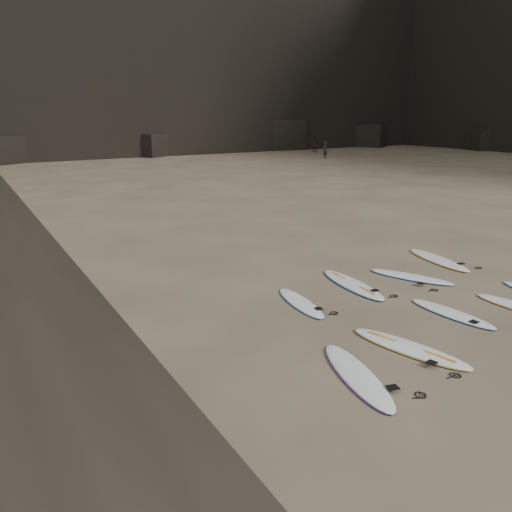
{
  "coord_description": "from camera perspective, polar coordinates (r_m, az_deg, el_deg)",
  "views": [
    {
      "loc": [
        -9.86,
        -6.9,
        4.69
      ],
      "look_at": [
        -4.27,
        2.44,
        1.5
      ],
      "focal_mm": 35.0,
      "sensor_mm": 36.0,
      "label": 1
    }
  ],
  "objects": [
    {
      "name": "surfboard_6",
      "position": [
        14.12,
        10.96,
        -3.17
      ],
      "size": [
        1.0,
        2.81,
        0.1
      ],
      "primitive_type": "ellipsoid",
      "rotation": [
        0.0,
        0.0,
        -0.13
      ],
      "color": "white",
      "rests_on": "ground"
    },
    {
      "name": "surfboard_8",
      "position": [
        17.16,
        20.1,
        -0.38
      ],
      "size": [
        1.16,
        2.82,
        0.1
      ],
      "primitive_type": "ellipsoid",
      "rotation": [
        0.0,
        0.0,
        -0.19
      ],
      "color": "white",
      "rests_on": "ground"
    },
    {
      "name": "surfboard_7",
      "position": [
        15.17,
        17.28,
        -2.27
      ],
      "size": [
        1.55,
        2.47,
        0.09
      ],
      "primitive_type": "ellipsoid",
      "rotation": [
        0.0,
        0.0,
        0.43
      ],
      "color": "white",
      "rests_on": "ground"
    },
    {
      "name": "ground",
      "position": [
        12.92,
        22.49,
        -6.27
      ],
      "size": [
        240.0,
        240.0,
        0.0
      ],
      "primitive_type": "plane",
      "color": "#897559",
      "rests_on": "ground"
    },
    {
      "name": "person_a",
      "position": [
        52.15,
        7.9,
        11.93
      ],
      "size": [
        0.71,
        0.59,
        1.65
      ],
      "primitive_type": "imported",
      "rotation": [
        0.0,
        0.0,
        3.53
      ],
      "color": "black",
      "rests_on": "ground"
    },
    {
      "name": "surfboard_1",
      "position": [
        10.77,
        17.15,
        -9.98
      ],
      "size": [
        1.25,
        2.67,
        0.09
      ],
      "primitive_type": "ellipsoid",
      "rotation": [
        0.0,
        0.0,
        0.25
      ],
      "color": "white",
      "rests_on": "ground"
    },
    {
      "name": "person_b",
      "position": [
        59.17,
        6.88,
        12.44
      ],
      "size": [
        0.98,
        0.95,
        1.6
      ],
      "primitive_type": "imported",
      "rotation": [
        0.0,
        0.0,
        5.63
      ],
      "color": "black",
      "rests_on": "ground"
    },
    {
      "name": "surfboard_2",
      "position": [
        12.83,
        21.48,
        -6.11
      ],
      "size": [
        0.7,
        2.3,
        0.08
      ],
      "primitive_type": "ellipsoid",
      "rotation": [
        0.0,
        0.0,
        0.07
      ],
      "color": "white",
      "rests_on": "ground"
    },
    {
      "name": "surfboard_0",
      "position": [
        9.53,
        11.49,
        -13.17
      ],
      "size": [
        1.29,
        2.62,
        0.09
      ],
      "primitive_type": "ellipsoid",
      "rotation": [
        0.0,
        0.0,
        -0.28
      ],
      "color": "white",
      "rests_on": "ground"
    },
    {
      "name": "surfboard_5",
      "position": [
        12.65,
        5.11,
        -5.31
      ],
      "size": [
        0.86,
        2.27,
        0.08
      ],
      "primitive_type": "ellipsoid",
      "rotation": [
        0.0,
        0.0,
        -0.15
      ],
      "color": "white",
      "rests_on": "ground"
    }
  ]
}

